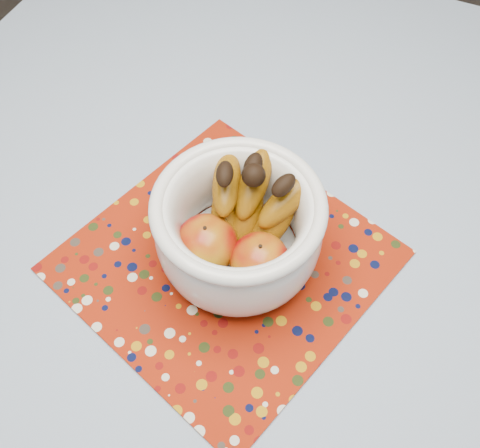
% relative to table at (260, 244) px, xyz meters
% --- Properties ---
extents(table, '(1.20, 1.20, 0.75)m').
position_rel_table_xyz_m(table, '(0.00, 0.00, 0.00)').
color(table, brown).
rests_on(table, ground).
extents(tablecloth, '(1.32, 1.32, 0.01)m').
position_rel_table_xyz_m(tablecloth, '(0.00, 0.00, 0.08)').
color(tablecloth, '#6178A2').
rests_on(tablecloth, table).
extents(placemat, '(0.50, 0.50, 0.00)m').
position_rel_table_xyz_m(placemat, '(-0.02, -0.10, 0.09)').
color(placemat, maroon).
rests_on(placemat, tablecloth).
extents(fruit_bowl, '(0.23, 0.23, 0.17)m').
position_rel_table_xyz_m(fruit_bowl, '(0.00, -0.08, 0.17)').
color(fruit_bowl, white).
rests_on(fruit_bowl, placemat).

